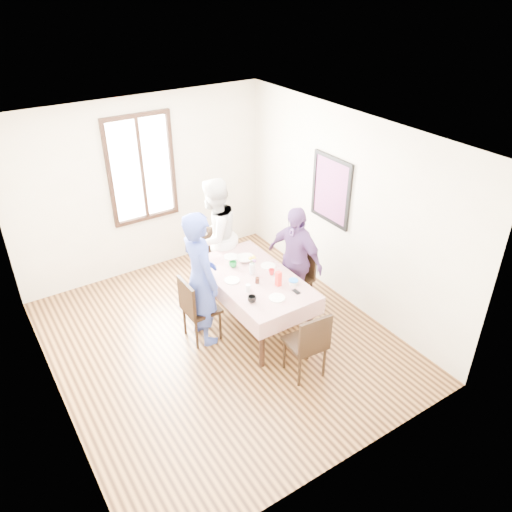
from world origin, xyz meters
The scene contains 31 objects.
ground centered at (0.00, 0.00, 0.00)m, with size 4.50×4.50×0.00m, color black.
back_wall centered at (0.00, 2.25, 1.35)m, with size 4.00×4.00×0.00m, color beige.
right_wall centered at (2.00, 0.00, 1.35)m, with size 4.50×4.50×0.00m, color beige.
window_frame centered at (0.00, 2.23, 1.65)m, with size 1.02×0.06×1.62m, color black.
window_pane centered at (0.00, 2.24, 1.65)m, with size 0.90×0.02×1.50m, color white.
art_poster centered at (1.98, 0.30, 1.55)m, with size 0.04×0.76×0.96m, color red.
dining_table centered at (0.55, 0.05, 0.38)m, with size 0.84×1.59×0.75m, color black.
tablecloth centered at (0.55, 0.05, 0.76)m, with size 0.96×1.71×0.01m, color #58040B.
chair_left centered at (-0.15, 0.20, 0.46)m, with size 0.42×0.42×0.91m, color black.
chair_right centered at (1.25, 0.10, 0.46)m, with size 0.42×0.42×0.91m, color black.
chair_far centered at (0.55, 1.15, 0.46)m, with size 0.42×0.42×0.91m, color black.
chair_near centered at (0.55, -1.04, 0.46)m, with size 0.42×0.42×0.91m, color black.
person_left centered at (-0.13, 0.20, 0.90)m, with size 0.66×0.43×1.80m, color #32439B.
person_far centered at (0.55, 1.13, 0.87)m, with size 0.85×0.66×1.74m, color silver.
person_right centered at (1.23, 0.10, 0.77)m, with size 0.91×0.38×1.55m, color #623D7D.
mug_black centered at (0.23, -0.39, 0.80)m, with size 0.11×0.11×0.08m, color black.
mug_flag centered at (0.77, -0.02, 0.80)m, with size 0.08×0.08×0.08m, color red.
mug_green centered at (0.45, 0.41, 0.80)m, with size 0.10×0.10×0.08m, color #0C7226.
serving_bowl centered at (0.67, 0.46, 0.79)m, with size 0.23×0.23×0.06m, color white.
juice_carton centered at (0.70, -0.27, 0.86)m, with size 0.06×0.06×0.20m, color red.
butter_tub centered at (0.88, -0.36, 0.79)m, with size 0.10×0.10×0.05m, color white.
jam_jar centered at (0.51, -0.08, 0.80)m, with size 0.05×0.05×0.08m, color black.
drinking_glass centered at (0.32, -0.17, 0.81)m, with size 0.06×0.06×0.09m, color silver.
smartphone centered at (0.81, -0.51, 0.77)m, with size 0.06×0.12×0.01m, color black.
flower_vase centered at (0.57, 0.13, 0.84)m, with size 0.08×0.08×0.15m, color silver.
plate_left centered at (0.27, 0.13, 0.77)m, with size 0.20×0.20×0.01m, color white.
plate_right centered at (0.85, 0.17, 0.77)m, with size 0.20×0.20×0.01m, color white.
plate_far centered at (0.56, 0.65, 0.77)m, with size 0.20×0.20×0.01m, color white.
plate_near centered at (0.53, -0.49, 0.77)m, with size 0.20×0.20×0.01m, color white.
butter_lid centered at (0.88, -0.36, 0.82)m, with size 0.12×0.12×0.01m, color blue.
flower_bunch centered at (0.57, 0.13, 0.96)m, with size 0.09×0.09×0.10m, color yellow, non-canonical shape.
Camera 1 is at (-2.37, -4.49, 4.27)m, focal length 35.12 mm.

